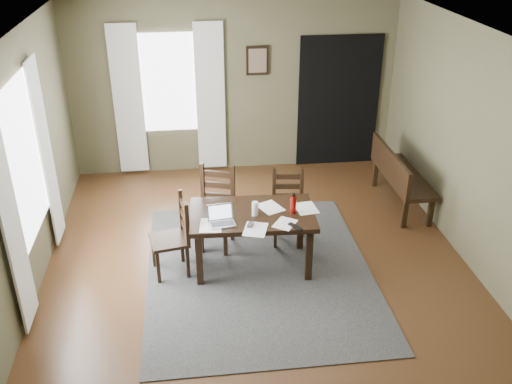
{
  "coord_description": "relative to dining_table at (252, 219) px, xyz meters",
  "views": [
    {
      "loc": [
        -0.71,
        -5.5,
        3.89
      ],
      "look_at": [
        0.0,
        0.3,
        0.9
      ],
      "focal_mm": 40.0,
      "sensor_mm": 36.0,
      "label": 1
    }
  ],
  "objects": [
    {
      "name": "paper_b",
      "position": [
        0.33,
        -0.29,
        0.09
      ],
      "size": [
        0.32,
        0.34,
        0.0
      ],
      "primitive_type": "cube",
      "rotation": [
        0.0,
        0.0,
        -0.59
      ],
      "color": "white",
      "rests_on": "dining_table"
    },
    {
      "name": "chair_back_left",
      "position": [
        -0.4,
        0.52,
        -0.13
      ],
      "size": [
        0.57,
        0.57,
        1.03
      ],
      "rotation": [
        0.0,
        0.0,
        -0.32
      ],
      "color": "black",
      "rests_on": "rug"
    },
    {
      "name": "water_bottle",
      "position": [
        0.46,
        -0.05,
        0.2
      ],
      "size": [
        0.09,
        0.09,
        0.24
      ],
      "rotation": [
        0.0,
        0.0,
        0.31
      ],
      "color": "#A7120C",
      "rests_on": "dining_table"
    },
    {
      "name": "rug",
      "position": [
        0.06,
        -0.14,
        -0.63
      ],
      "size": [
        2.6,
        3.2,
        0.01
      ],
      "color": "#383838",
      "rests_on": "ground"
    },
    {
      "name": "drinking_glass",
      "position": [
        0.02,
        -0.06,
        0.17
      ],
      "size": [
        0.07,
        0.07,
        0.16
      ],
      "primitive_type": "cylinder",
      "rotation": [
        0.0,
        0.0,
        -0.01
      ],
      "color": "silver",
      "rests_on": "dining_table"
    },
    {
      "name": "bench",
      "position": [
        2.21,
        1.27,
        -0.14
      ],
      "size": [
        0.47,
        1.47,
        0.83
      ],
      "rotation": [
        0.0,
        0.0,
        1.57
      ],
      "color": "black",
      "rests_on": "ground"
    },
    {
      "name": "paper_a",
      "position": [
        -0.49,
        -0.23,
        0.09
      ],
      "size": [
        0.27,
        0.34,
        0.0
      ],
      "primitive_type": "cube",
      "rotation": [
        0.0,
        0.0,
        -0.11
      ],
      "color": "white",
      "rests_on": "dining_table"
    },
    {
      "name": "paper_d",
      "position": [
        0.63,
        0.03,
        0.09
      ],
      "size": [
        0.27,
        0.33,
        0.0
      ],
      "primitive_type": "cube",
      "rotation": [
        0.0,
        0.0,
        0.12
      ],
      "color": "white",
      "rests_on": "dining_table"
    },
    {
      "name": "curtain_back_left",
      "position": [
        -1.56,
        2.8,
        0.57
      ],
      "size": [
        0.44,
        0.03,
        2.3
      ],
      "color": "silver",
      "rests_on": "ground"
    },
    {
      "name": "curtain_back_right",
      "position": [
        -0.32,
        2.8,
        0.57
      ],
      "size": [
        0.44,
        0.03,
        2.3
      ],
      "color": "silver",
      "rests_on": "ground"
    },
    {
      "name": "chair_end",
      "position": [
        -0.91,
        -0.01,
        -0.16
      ],
      "size": [
        0.49,
        0.49,
        0.96
      ],
      "rotation": [
        0.0,
        0.0,
        -1.39
      ],
      "color": "black",
      "rests_on": "rug"
    },
    {
      "name": "curtain_left_near",
      "position": [
        -2.38,
        -0.76,
        0.57
      ],
      "size": [
        0.03,
        0.48,
        2.3
      ],
      "color": "silver",
      "rests_on": "ground"
    },
    {
      "name": "paper_e",
      "position": [
        -0.01,
        -0.38,
        0.09
      ],
      "size": [
        0.32,
        0.37,
        0.0
      ],
      "primitive_type": "cube",
      "rotation": [
        0.0,
        0.0,
        -0.29
      ],
      "color": "white",
      "rests_on": "dining_table"
    },
    {
      "name": "ground",
      "position": [
        0.06,
        -0.14,
        -0.64
      ],
      "size": [
        5.0,
        6.0,
        0.01
      ],
      "color": "#492C16"
    },
    {
      "name": "window_left",
      "position": [
        -2.41,
        0.06,
        0.82
      ],
      "size": [
        0.01,
        1.3,
        1.7
      ],
      "color": "white",
      "rests_on": "ground"
    },
    {
      "name": "computer_mouse",
      "position": [
        -0.06,
        -0.3,
        0.1
      ],
      "size": [
        0.08,
        0.11,
        0.03
      ],
      "primitive_type": "cube",
      "rotation": [
        0.0,
        0.0,
        -0.4
      ],
      "color": "#3F3F42",
      "rests_on": "dining_table"
    },
    {
      "name": "laptop",
      "position": [
        -0.37,
        -0.18,
        0.14
      ],
      "size": [
        0.31,
        0.26,
        0.2
      ],
      "rotation": [
        0.0,
        0.0,
        0.12
      ],
      "color": "#B7B7BC",
      "rests_on": "dining_table"
    },
    {
      "name": "window_back",
      "position": [
        -0.94,
        2.83,
        0.82
      ],
      "size": [
        1.0,
        0.01,
        1.5
      ],
      "color": "white",
      "rests_on": "ground"
    },
    {
      "name": "chair_back_right",
      "position": [
        0.51,
        0.54,
        -0.17
      ],
      "size": [
        0.45,
        0.45,
        0.93
      ],
      "rotation": [
        0.0,
        0.0,
        -0.11
      ],
      "color": "black",
      "rests_on": "rug"
    },
    {
      "name": "paper_c",
      "position": [
        0.22,
        0.09,
        0.09
      ],
      "size": [
        0.34,
        0.37,
        0.0
      ],
      "primitive_type": "cube",
      "rotation": [
        0.0,
        0.0,
        0.43
      ],
      "color": "white",
      "rests_on": "dining_table"
    },
    {
      "name": "curtain_left_far",
      "position": [
        -2.38,
        0.88,
        0.57
      ],
      "size": [
        0.03,
        0.48,
        2.3
      ],
      "color": "silver",
      "rests_on": "ground"
    },
    {
      "name": "tv_remote",
      "position": [
        0.42,
        -0.39,
        0.1
      ],
      "size": [
        0.14,
        0.18,
        0.02
      ],
      "primitive_type": "cube",
      "rotation": [
        0.0,
        0.0,
        0.56
      ],
      "color": "black",
      "rests_on": "dining_table"
    },
    {
      "name": "room_shell",
      "position": [
        0.06,
        -0.14,
        1.17
      ],
      "size": [
        5.02,
        6.02,
        2.71
      ],
      "color": "brown",
      "rests_on": "ground"
    },
    {
      "name": "dining_table",
      "position": [
        0.0,
        0.0,
        0.0
      ],
      "size": [
        1.46,
        0.92,
        0.71
      ],
      "rotation": [
        0.0,
        0.0,
        -0.05
      ],
      "color": "black",
      "rests_on": "rug"
    },
    {
      "name": "framed_picture",
      "position": [
        0.41,
        2.83,
        1.12
      ],
      "size": [
        0.34,
        0.03,
        0.44
      ],
      "color": "black",
      "rests_on": "ground"
    },
    {
      "name": "doorway_back",
      "position": [
        1.71,
        2.83,
        0.42
      ],
      "size": [
        1.3,
        0.03,
        2.1
      ],
      "color": "black",
      "rests_on": "ground"
    }
  ]
}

